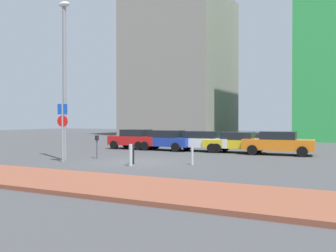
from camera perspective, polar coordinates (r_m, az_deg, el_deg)
name	(u,v)px	position (r m, az deg, el deg)	size (l,w,h in m)	color
ground_plane	(134,162)	(19.30, -5.31, -5.62)	(120.00, 120.00, 0.00)	#424244
sidewalk_brick	(40,178)	(14.25, -19.32, -7.70)	(40.00, 3.58, 0.14)	brown
parked_car_red	(135,139)	(27.97, -5.12, -2.00)	(3.97, 1.89, 1.49)	red
parked_car_blue	(164,140)	(26.75, -0.67, -2.16)	(4.65, 2.14, 1.46)	#1E389E
parked_car_white	(201,141)	(25.92, 5.20, -2.28)	(4.37, 1.99, 1.42)	white
parked_car_yellow	(236,142)	(25.15, 10.57, -2.44)	(4.24, 2.17, 1.39)	gold
parked_car_orange	(278,143)	(24.19, 16.80, -2.50)	(4.42, 2.18, 1.48)	orange
parking_sign_post	(62,125)	(20.00, -16.11, 0.15)	(0.59, 0.16, 3.08)	gray
parking_meter	(97,144)	(21.27, -11.01, -2.69)	(0.18, 0.14, 1.33)	#4C4C51
street_lamp	(64,69)	(20.95, -15.83, 8.49)	(0.70, 0.36, 8.64)	gray
traffic_bollard_near	(133,154)	(18.39, -5.52, -4.39)	(0.16, 0.16, 0.99)	black
traffic_bollard_mid	(192,156)	(18.04, 3.79, -4.71)	(0.12, 0.12, 0.85)	#B7B7BC
traffic_bollard_far	(131,155)	(17.63, -5.84, -4.53)	(0.17, 0.17, 1.04)	#B7B7BC
building_under_construction	(182,66)	(54.81, 2.12, 9.30)	(13.12, 14.64, 20.41)	gray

